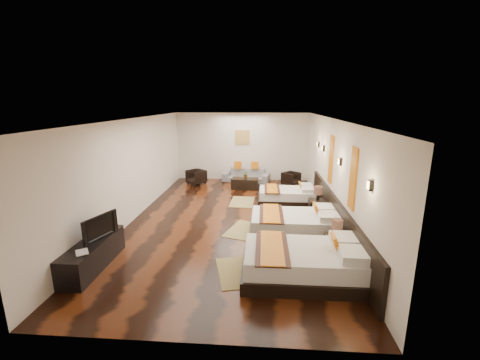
# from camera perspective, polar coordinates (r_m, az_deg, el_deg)

# --- Properties ---
(floor) EXTENTS (5.50, 9.50, 0.01)m
(floor) POSITION_cam_1_polar(r_m,az_deg,el_deg) (9.03, -1.59, -7.08)
(floor) COLOR black
(floor) RESTS_ON ground
(ceiling) EXTENTS (5.50, 9.50, 0.01)m
(ceiling) POSITION_cam_1_polar(r_m,az_deg,el_deg) (8.44, -1.72, 10.96)
(ceiling) COLOR white
(ceiling) RESTS_ON floor
(back_wall) EXTENTS (5.50, 0.01, 2.80)m
(back_wall) POSITION_cam_1_polar(r_m,az_deg,el_deg) (13.29, 0.41, 6.02)
(back_wall) COLOR silver
(back_wall) RESTS_ON floor
(left_wall) EXTENTS (0.01, 9.50, 2.80)m
(left_wall) POSITION_cam_1_polar(r_m,az_deg,el_deg) (9.31, -18.75, 1.81)
(left_wall) COLOR silver
(left_wall) RESTS_ON floor
(right_wall) EXTENTS (0.01, 9.50, 2.80)m
(right_wall) POSITION_cam_1_polar(r_m,az_deg,el_deg) (8.79, 16.49, 1.28)
(right_wall) COLOR silver
(right_wall) RESTS_ON floor
(headboard_panel) EXTENTS (0.08, 6.60, 0.90)m
(headboard_panel) POSITION_cam_1_polar(r_m,az_deg,el_deg) (8.29, 16.91, -6.35)
(headboard_panel) COLOR black
(headboard_panel) RESTS_ON floor
(bed_near) EXTENTS (2.32, 1.46, 0.89)m
(bed_near) POSITION_cam_1_polar(r_m,az_deg,el_deg) (6.26, 11.75, -14.39)
(bed_near) COLOR black
(bed_near) RESTS_ON floor
(bed_mid) EXTENTS (2.20, 1.38, 0.84)m
(bed_mid) POSITION_cam_1_polar(r_m,az_deg,el_deg) (8.02, 9.96, -7.89)
(bed_mid) COLOR black
(bed_mid) RESTS_ON floor
(bed_far) EXTENTS (1.86, 1.17, 0.71)m
(bed_far) POSITION_cam_1_polar(r_m,az_deg,el_deg) (10.48, 8.56, -2.81)
(bed_far) COLOR black
(bed_far) RESTS_ON floor
(nightstand_a) EXTENTS (0.43, 0.43, 0.85)m
(nightstand_a) POSITION_cam_1_polar(r_m,az_deg,el_deg) (7.15, 16.90, -11.00)
(nightstand_a) COLOR black
(nightstand_a) RESTS_ON floor
(nightstand_b) EXTENTS (0.46, 0.46, 0.92)m
(nightstand_b) POSITION_cam_1_polar(r_m,az_deg,el_deg) (9.34, 13.76, -4.67)
(nightstand_b) COLOR black
(nightstand_b) RESTS_ON floor
(jute_mat_near) EXTENTS (1.01, 1.34, 0.01)m
(jute_mat_near) POSITION_cam_1_polar(r_m,az_deg,el_deg) (6.44, -0.43, -16.23)
(jute_mat_near) COLOR #95844C
(jute_mat_near) RESTS_ON floor
(jute_mat_mid) EXTENTS (1.09, 1.37, 0.01)m
(jute_mat_mid) POSITION_cam_1_polar(r_m,az_deg,el_deg) (8.29, 0.72, -9.01)
(jute_mat_mid) COLOR #95844C
(jute_mat_mid) RESTS_ON floor
(jute_mat_far) EXTENTS (0.80, 1.23, 0.01)m
(jute_mat_far) POSITION_cam_1_polar(r_m,az_deg,el_deg) (10.51, 0.40, -3.96)
(jute_mat_far) COLOR #95844C
(jute_mat_far) RESTS_ON floor
(tv_console) EXTENTS (0.50, 1.80, 0.55)m
(tv_console) POSITION_cam_1_polar(r_m,az_deg,el_deg) (7.13, -25.00, -12.05)
(tv_console) COLOR black
(tv_console) RESTS_ON floor
(tv) EXTENTS (0.38, 0.86, 0.50)m
(tv) POSITION_cam_1_polar(r_m,az_deg,el_deg) (7.05, -24.37, -7.63)
(tv) COLOR black
(tv) RESTS_ON tv_console
(book) EXTENTS (0.33, 0.35, 0.03)m
(book) POSITION_cam_1_polar(r_m,az_deg,el_deg) (6.59, -27.55, -11.74)
(book) COLOR black
(book) RESTS_ON tv_console
(figurine) EXTENTS (0.42, 0.42, 0.37)m
(figurine) POSITION_cam_1_polar(r_m,az_deg,el_deg) (7.50, -22.89, -6.71)
(figurine) COLOR brown
(figurine) RESTS_ON tv_console
(sofa) EXTENTS (2.00, 1.05, 0.55)m
(sofa) POSITION_cam_1_polar(r_m,az_deg,el_deg) (13.05, 1.14, 0.86)
(sofa) COLOR slate
(sofa) RESTS_ON floor
(armchair_left) EXTENTS (0.90, 0.90, 0.59)m
(armchair_left) POSITION_cam_1_polar(r_m,az_deg,el_deg) (12.82, -7.92, 0.55)
(armchair_left) COLOR black
(armchair_left) RESTS_ON floor
(armchair_right) EXTENTS (0.83, 0.83, 0.54)m
(armchair_right) POSITION_cam_1_polar(r_m,az_deg,el_deg) (12.65, 9.21, 0.22)
(armchair_right) COLOR black
(armchair_right) RESTS_ON floor
(coffee_table) EXTENTS (1.05, 0.60, 0.40)m
(coffee_table) POSITION_cam_1_polar(r_m,az_deg,el_deg) (12.05, 0.88, -0.64)
(coffee_table) COLOR black
(coffee_table) RESTS_ON floor
(table_plant) EXTENTS (0.28, 0.25, 0.30)m
(table_plant) POSITION_cam_1_polar(r_m,az_deg,el_deg) (11.96, 1.05, 0.97)
(table_plant) COLOR #2E5E1F
(table_plant) RESTS_ON coffee_table
(orange_panel_a) EXTENTS (0.04, 0.40, 1.30)m
(orange_panel_a) POSITION_cam_1_polar(r_m,az_deg,el_deg) (6.92, 19.73, 0.24)
(orange_panel_a) COLOR #D86014
(orange_panel_a) RESTS_ON right_wall
(orange_panel_b) EXTENTS (0.04, 0.40, 1.30)m
(orange_panel_b) POSITION_cam_1_polar(r_m,az_deg,el_deg) (9.01, 16.11, 3.57)
(orange_panel_b) COLOR #D86014
(orange_panel_b) RESTS_ON right_wall
(sconce_near) EXTENTS (0.07, 0.12, 0.18)m
(sconce_near) POSITION_cam_1_polar(r_m,az_deg,el_deg) (5.86, 22.40, -0.90)
(sconce_near) COLOR black
(sconce_near) RESTS_ON right_wall
(sconce_mid) EXTENTS (0.07, 0.12, 0.18)m
(sconce_mid) POSITION_cam_1_polar(r_m,az_deg,el_deg) (7.93, 17.59, 3.19)
(sconce_mid) COLOR black
(sconce_mid) RESTS_ON right_wall
(sconce_far) EXTENTS (0.07, 0.12, 0.18)m
(sconce_far) POSITION_cam_1_polar(r_m,az_deg,el_deg) (10.05, 14.77, 5.56)
(sconce_far) COLOR black
(sconce_far) RESTS_ON right_wall
(sconce_lounge) EXTENTS (0.07, 0.12, 0.18)m
(sconce_lounge) POSITION_cam_1_polar(r_m,az_deg,el_deg) (10.93, 13.93, 6.26)
(sconce_lounge) COLOR black
(sconce_lounge) RESTS_ON right_wall
(gold_artwork) EXTENTS (0.60, 0.04, 0.60)m
(gold_artwork) POSITION_cam_1_polar(r_m,az_deg,el_deg) (13.22, 0.41, 7.73)
(gold_artwork) COLOR #AD873F
(gold_artwork) RESTS_ON back_wall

